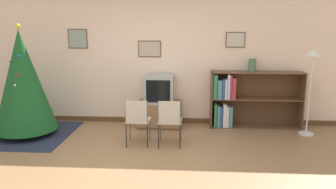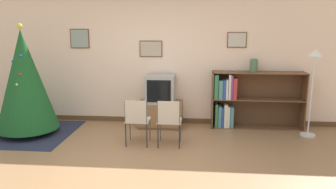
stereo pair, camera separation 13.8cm
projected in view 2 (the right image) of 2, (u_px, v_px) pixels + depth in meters
The scene contains 11 objects.
ground_plane at pixel (136, 170), 4.71m from camera, with size 24.00×24.00×0.00m, color #936B47.
wall_back at pixel (156, 59), 6.78m from camera, with size 8.71×0.11×2.70m.
area_rug at pixel (30, 133), 6.29m from camera, with size 1.64×1.75×0.01m.
christmas_tree at pixel (25, 80), 6.07m from camera, with size 1.13×1.13×2.06m.
tv_console at pixel (160, 114), 6.67m from camera, with size 0.89×0.54×0.51m.
television at pixel (160, 89), 6.56m from camera, with size 0.57×0.53×0.56m.
folding_chair_left at pixel (137, 119), 5.56m from camera, with size 0.40×0.40×0.82m.
folding_chair_right at pixel (169, 120), 5.51m from camera, with size 0.40×0.40×0.82m.
bookshelf at pixel (240, 100), 6.56m from camera, with size 1.81×0.36×1.13m.
vase at pixel (254, 65), 6.41m from camera, with size 0.15×0.15×0.26m.
standing_lamp at pixel (314, 70), 5.91m from camera, with size 0.28×0.28×1.61m.
Camera 2 is at (0.85, -4.32, 2.05)m, focal length 35.00 mm.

